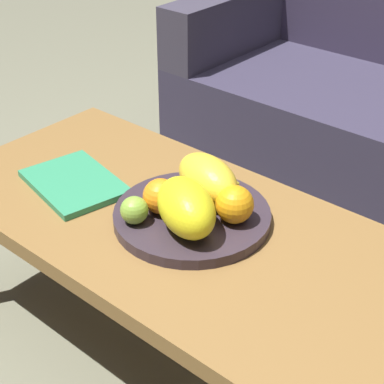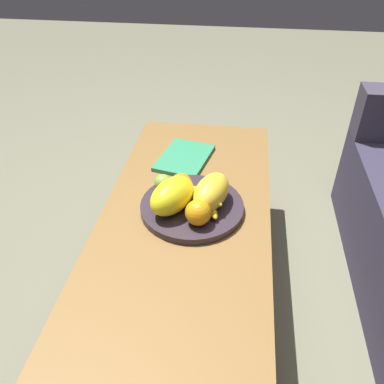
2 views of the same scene
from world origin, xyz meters
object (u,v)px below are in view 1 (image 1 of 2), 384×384
orange_left (161,196)px  melon_large_front (208,179)px  melon_smaller_beside (186,207)px  orange_front (235,204)px  fruit_bowl (192,216)px  apple_front (134,210)px  banana_bunch (208,194)px  magazine (74,183)px  coffee_table (192,243)px

orange_left → melon_large_front: bearing=67.6°
melon_smaller_beside → orange_front: bearing=58.0°
fruit_bowl → apple_front: 0.14m
apple_front → banana_bunch: size_ratio=0.37×
magazine → orange_left: bearing=18.6°
coffee_table → orange_left: (-0.07, -0.02, 0.11)m
apple_front → orange_front: bearing=42.1°
coffee_table → melon_smaller_beside: (0.02, -0.04, 0.12)m
coffee_table → orange_left: bearing=-160.4°
melon_large_front → apple_front: 0.18m
orange_left → banana_bunch: 0.11m
coffee_table → magazine: bearing=-170.8°
fruit_bowl → orange_front: (0.09, 0.03, 0.05)m
apple_front → banana_bunch: bearing=64.7°
melon_large_front → orange_left: (-0.04, -0.11, -0.01)m
melon_smaller_beside → orange_front: melon_smaller_beside is taller
orange_left → apple_front: (-0.01, -0.07, -0.01)m
melon_large_front → banana_bunch: 0.03m
orange_front → melon_smaller_beside: bearing=-122.0°
melon_smaller_beside → orange_left: melon_smaller_beside is taller
melon_large_front → apple_front: melon_large_front is taller
melon_large_front → melon_smaller_beside: bearing=-70.9°
fruit_bowl → banana_bunch: 0.06m
coffee_table → melon_large_front: bearing=107.0°
coffee_table → melon_large_front: melon_large_front is taller
melon_smaller_beside → coffee_table: bearing=113.4°
orange_front → magazine: size_ratio=0.33×
orange_left → banana_bunch: (0.06, 0.09, -0.01)m
fruit_bowl → melon_smaller_beside: size_ratio=1.92×
melon_smaller_beside → banana_bunch: 0.11m
melon_smaller_beside → apple_front: melon_smaller_beside is taller
fruit_bowl → banana_bunch: bearing=79.8°
coffee_table → melon_smaller_beside: bearing=-66.6°
orange_front → orange_left: 0.16m
coffee_table → banana_bunch: banana_bunch is taller
orange_left → melon_smaller_beside: bearing=-9.8°
apple_front → magazine: (-0.25, 0.04, -0.05)m
apple_front → magazine: apple_front is taller
melon_smaller_beside → orange_front: size_ratio=2.19×
magazine → banana_bunch: bearing=32.7°
coffee_table → apple_front: size_ratio=21.18×
melon_large_front → magazine: bearing=-156.0°
melon_large_front → magazine: 0.34m
fruit_bowl → melon_smaller_beside: 0.10m
melon_large_front → coffee_table: bearing=-73.0°
fruit_bowl → melon_large_front: melon_large_front is taller
fruit_bowl → orange_left: orange_left is taller
orange_front → fruit_bowl: bearing=-160.9°
coffee_table → fruit_bowl: fruit_bowl is taller
orange_front → orange_left: (-0.14, -0.08, -0.00)m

